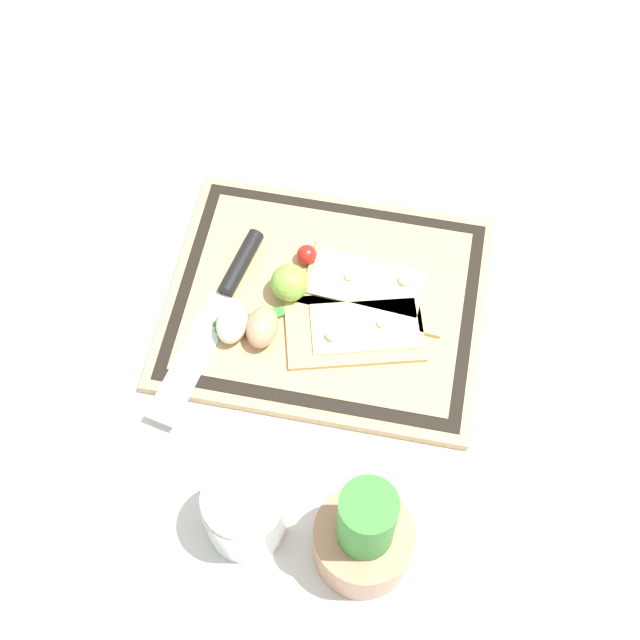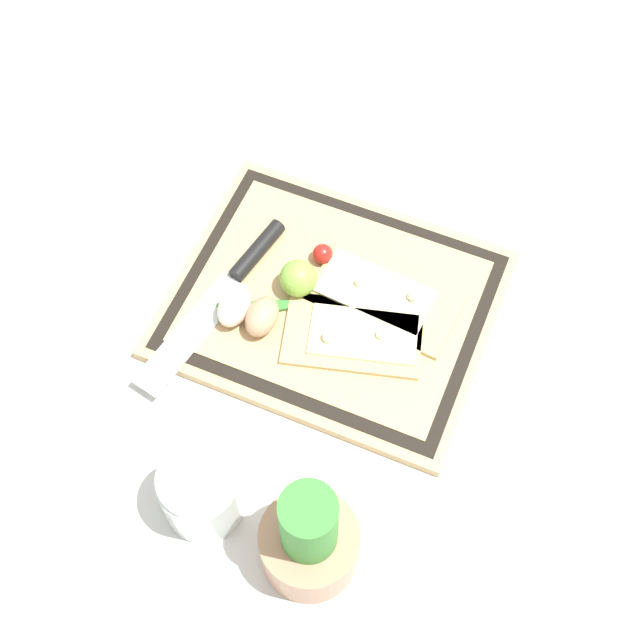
{
  "view_description": "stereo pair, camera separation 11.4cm",
  "coord_description": "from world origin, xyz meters",
  "px_view_note": "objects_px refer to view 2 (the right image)",
  "views": [
    {
      "loc": [
        -0.1,
        0.59,
        1.04
      ],
      "look_at": [
        0.0,
        0.04,
        0.04
      ],
      "focal_mm": 50.0,
      "sensor_mm": 36.0,
      "label": 1
    },
    {
      "loc": [
        -0.21,
        0.55,
        1.04
      ],
      "look_at": [
        0.0,
        0.04,
        0.04
      ],
      "focal_mm": 50.0,
      "sensor_mm": 36.0,
      "label": 2
    }
  ],
  "objects_px": {
    "sauce_jar": "(201,494)",
    "egg_pink": "(234,307)",
    "lime": "(297,280)",
    "knife": "(236,276)",
    "egg_brown": "(262,316)",
    "pizza_slice_far": "(355,335)",
    "pizza_slice_near": "(383,296)",
    "herb_pot": "(309,540)",
    "cherry_tomato_red": "(323,254)"
  },
  "relations": [
    {
      "from": "pizza_slice_near",
      "to": "pizza_slice_far",
      "type": "xyz_separation_m",
      "value": [
        0.01,
        0.07,
        0.0
      ]
    },
    {
      "from": "sauce_jar",
      "to": "pizza_slice_far",
      "type": "bearing_deg",
      "value": -107.11
    },
    {
      "from": "knife",
      "to": "sauce_jar",
      "type": "distance_m",
      "value": 0.31
    },
    {
      "from": "pizza_slice_near",
      "to": "egg_pink",
      "type": "distance_m",
      "value": 0.2
    },
    {
      "from": "pizza_slice_near",
      "to": "herb_pot",
      "type": "relative_size",
      "value": 1.1
    },
    {
      "from": "cherry_tomato_red",
      "to": "sauce_jar",
      "type": "bearing_deg",
      "value": 90.19
    },
    {
      "from": "egg_brown",
      "to": "sauce_jar",
      "type": "relative_size",
      "value": 0.59
    },
    {
      "from": "knife",
      "to": "sauce_jar",
      "type": "xyz_separation_m",
      "value": [
        -0.09,
        0.29,
        0.02
      ]
    },
    {
      "from": "pizza_slice_near",
      "to": "egg_brown",
      "type": "xyz_separation_m",
      "value": [
        0.13,
        0.1,
        0.01
      ]
    },
    {
      "from": "pizza_slice_far",
      "to": "sauce_jar",
      "type": "xyz_separation_m",
      "value": [
        0.08,
        0.27,
        0.02
      ]
    },
    {
      "from": "egg_pink",
      "to": "herb_pot",
      "type": "bearing_deg",
      "value": 130.56
    },
    {
      "from": "pizza_slice_near",
      "to": "knife",
      "type": "relative_size",
      "value": 0.68
    },
    {
      "from": "knife",
      "to": "cherry_tomato_red",
      "type": "xyz_separation_m",
      "value": [
        -0.09,
        -0.07,
        0.01
      ]
    },
    {
      "from": "sauce_jar",
      "to": "herb_pot",
      "type": "bearing_deg",
      "value": 177.45
    },
    {
      "from": "lime",
      "to": "cherry_tomato_red",
      "type": "height_order",
      "value": "lime"
    },
    {
      "from": "egg_brown",
      "to": "herb_pot",
      "type": "height_order",
      "value": "herb_pot"
    },
    {
      "from": "egg_pink",
      "to": "herb_pot",
      "type": "distance_m",
      "value": 0.33
    },
    {
      "from": "knife",
      "to": "egg_brown",
      "type": "bearing_deg",
      "value": 141.26
    },
    {
      "from": "sauce_jar",
      "to": "cherry_tomato_red",
      "type": "bearing_deg",
      "value": -89.81
    },
    {
      "from": "pizza_slice_near",
      "to": "cherry_tomato_red",
      "type": "relative_size",
      "value": 7.3
    },
    {
      "from": "pizza_slice_far",
      "to": "lime",
      "type": "distance_m",
      "value": 0.1
    },
    {
      "from": "egg_pink",
      "to": "sauce_jar",
      "type": "xyz_separation_m",
      "value": [
        -0.07,
        0.24,
        0.0
      ]
    },
    {
      "from": "egg_pink",
      "to": "sauce_jar",
      "type": "height_order",
      "value": "sauce_jar"
    },
    {
      "from": "egg_brown",
      "to": "sauce_jar",
      "type": "xyz_separation_m",
      "value": [
        -0.03,
        0.24,
        0.0
      ]
    },
    {
      "from": "knife",
      "to": "cherry_tomato_red",
      "type": "height_order",
      "value": "cherry_tomato_red"
    },
    {
      "from": "egg_brown",
      "to": "lime",
      "type": "relative_size",
      "value": 1.18
    },
    {
      "from": "egg_brown",
      "to": "egg_pink",
      "type": "distance_m",
      "value": 0.04
    },
    {
      "from": "egg_pink",
      "to": "pizza_slice_near",
      "type": "bearing_deg",
      "value": -149.99
    },
    {
      "from": "herb_pot",
      "to": "sauce_jar",
      "type": "height_order",
      "value": "herb_pot"
    },
    {
      "from": "knife",
      "to": "lime",
      "type": "distance_m",
      "value": 0.08
    },
    {
      "from": "pizza_slice_far",
      "to": "herb_pot",
      "type": "bearing_deg",
      "value": 101.16
    },
    {
      "from": "egg_pink",
      "to": "herb_pot",
      "type": "xyz_separation_m",
      "value": [
        -0.21,
        0.25,
        0.03
      ]
    },
    {
      "from": "pizza_slice_far",
      "to": "egg_pink",
      "type": "bearing_deg",
      "value": 10.79
    },
    {
      "from": "pizza_slice_near",
      "to": "herb_pot",
      "type": "height_order",
      "value": "herb_pot"
    },
    {
      "from": "egg_brown",
      "to": "lime",
      "type": "xyz_separation_m",
      "value": [
        -0.02,
        -0.06,
        0.0
      ]
    },
    {
      "from": "pizza_slice_far",
      "to": "knife",
      "type": "height_order",
      "value": "pizza_slice_far"
    },
    {
      "from": "egg_brown",
      "to": "cherry_tomato_red",
      "type": "distance_m",
      "value": 0.13
    },
    {
      "from": "pizza_slice_far",
      "to": "sauce_jar",
      "type": "height_order",
      "value": "sauce_jar"
    },
    {
      "from": "lime",
      "to": "herb_pot",
      "type": "distance_m",
      "value": 0.35
    },
    {
      "from": "sauce_jar",
      "to": "egg_pink",
      "type": "bearing_deg",
      "value": -73.05
    },
    {
      "from": "knife",
      "to": "egg_brown",
      "type": "height_order",
      "value": "egg_brown"
    },
    {
      "from": "knife",
      "to": "egg_pink",
      "type": "distance_m",
      "value": 0.06
    },
    {
      "from": "egg_pink",
      "to": "egg_brown",
      "type": "bearing_deg",
      "value": -178.43
    },
    {
      "from": "cherry_tomato_red",
      "to": "pizza_slice_near",
      "type": "bearing_deg",
      "value": 165.42
    },
    {
      "from": "sauce_jar",
      "to": "lime",
      "type": "bearing_deg",
      "value": -87.55
    },
    {
      "from": "egg_pink",
      "to": "lime",
      "type": "xyz_separation_m",
      "value": [
        -0.06,
        -0.07,
        0.0
      ]
    },
    {
      "from": "cherry_tomato_red",
      "to": "herb_pot",
      "type": "xyz_separation_m",
      "value": [
        -0.14,
        0.37,
        0.03
      ]
    },
    {
      "from": "egg_brown",
      "to": "knife",
      "type": "bearing_deg",
      "value": -38.74
    },
    {
      "from": "cherry_tomato_red",
      "to": "herb_pot",
      "type": "relative_size",
      "value": 0.15
    },
    {
      "from": "lime",
      "to": "sauce_jar",
      "type": "xyz_separation_m",
      "value": [
        -0.01,
        0.31,
        -0.0
      ]
    }
  ]
}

